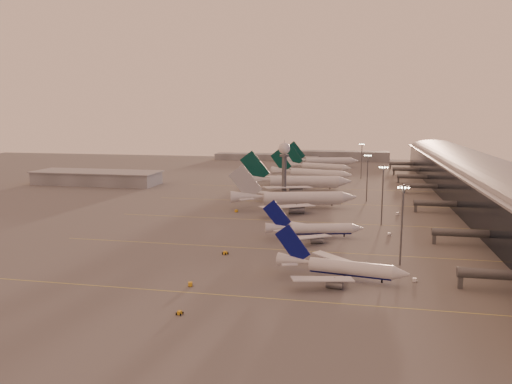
# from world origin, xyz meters

# --- Properties ---
(ground) EXTENTS (700.00, 700.00, 0.00)m
(ground) POSITION_xyz_m (0.00, 0.00, 0.00)
(ground) COLOR #5E5C5C
(ground) RESTS_ON ground
(taxiway_markings) EXTENTS (180.00, 185.25, 0.02)m
(taxiway_markings) POSITION_xyz_m (30.00, 56.00, 0.01)
(taxiway_markings) COLOR #E7DA51
(taxiway_markings) RESTS_ON ground
(terminal) EXTENTS (57.00, 362.00, 23.04)m
(terminal) POSITION_xyz_m (107.88, 110.09, 10.52)
(terminal) COLOR black
(terminal) RESTS_ON ground
(hangar) EXTENTS (82.00, 27.00, 8.50)m
(hangar) POSITION_xyz_m (-120.00, 140.00, 4.32)
(hangar) COLOR slate
(hangar) RESTS_ON ground
(radar_tower) EXTENTS (6.40, 6.40, 31.10)m
(radar_tower) POSITION_xyz_m (5.00, 120.00, 20.95)
(radar_tower) COLOR #505257
(radar_tower) RESTS_ON ground
(mast_a) EXTENTS (3.60, 0.56, 25.00)m
(mast_a) POSITION_xyz_m (58.00, 0.00, 13.74)
(mast_a) COLOR #505257
(mast_a) RESTS_ON ground
(mast_b) EXTENTS (3.60, 0.56, 25.00)m
(mast_b) POSITION_xyz_m (55.00, 55.00, 13.74)
(mast_b) COLOR #505257
(mast_b) RESTS_ON ground
(mast_c) EXTENTS (3.60, 0.56, 25.00)m
(mast_c) POSITION_xyz_m (50.00, 110.00, 13.74)
(mast_c) COLOR #505257
(mast_c) RESTS_ON ground
(mast_d) EXTENTS (3.60, 0.56, 25.00)m
(mast_d) POSITION_xyz_m (48.00, 200.00, 13.74)
(mast_d) COLOR #505257
(mast_d) RESTS_ON ground
(distant_horizon) EXTENTS (165.00, 37.50, 9.00)m
(distant_horizon) POSITION_xyz_m (2.62, 325.14, 3.89)
(distant_horizon) COLOR slate
(distant_horizon) RESTS_ON ground
(narrowbody_near) EXTENTS (37.75, 29.91, 14.82)m
(narrowbody_near) POSITION_xyz_m (40.52, -17.36, 3.00)
(narrowbody_near) COLOR silver
(narrowbody_near) RESTS_ON ground
(narrowbody_mid) EXTENTS (37.01, 29.20, 14.69)m
(narrowbody_mid) POSITION_xyz_m (29.51, 27.61, 2.97)
(narrowbody_mid) COLOR silver
(narrowbody_mid) RESTS_ON ground
(widebody_white) EXTENTS (60.98, 48.26, 21.90)m
(widebody_white) POSITION_xyz_m (15.36, 83.00, 3.80)
(widebody_white) COLOR silver
(widebody_white) RESTS_ON ground
(greentail_a) EXTENTS (65.67, 52.70, 23.93)m
(greentail_a) POSITION_xyz_m (10.20, 137.72, 4.23)
(greentail_a) COLOR silver
(greentail_a) RESTS_ON ground
(greentail_b) EXTENTS (57.06, 45.61, 20.99)m
(greentail_b) POSITION_xyz_m (14.57, 183.10, 3.71)
(greentail_b) COLOR silver
(greentail_b) RESTS_ON ground
(greentail_c) EXTENTS (51.75, 41.15, 19.44)m
(greentail_c) POSITION_xyz_m (16.13, 228.74, 3.43)
(greentail_c) COLOR silver
(greentail_c) RESTS_ON ground
(greentail_d) EXTENTS (60.23, 48.14, 22.17)m
(greentail_d) POSITION_xyz_m (17.26, 266.41, 3.92)
(greentail_d) COLOR silver
(greentail_d) RESTS_ON ground
(gsv_truck_a) EXTENTS (6.30, 3.84, 2.40)m
(gsv_truck_a) POSITION_xyz_m (1.34, -30.41, 1.22)
(gsv_truck_a) COLOR gold
(gsv_truck_a) RESTS_ON ground
(gsv_tug_near) EXTENTS (2.54, 3.40, 0.87)m
(gsv_tug_near) POSITION_xyz_m (4.59, -49.21, 0.45)
(gsv_tug_near) COLOR gold
(gsv_tug_near) RESTS_ON ground
(gsv_catering_a) EXTENTS (5.31, 3.23, 4.06)m
(gsv_catering_a) POSITION_xyz_m (60.91, -14.90, 2.03)
(gsv_catering_a) COLOR silver
(gsv_catering_a) RESTS_ON ground
(gsv_tug_mid) EXTENTS (4.16, 3.51, 1.02)m
(gsv_tug_mid) POSITION_xyz_m (2.41, 0.65, 0.53)
(gsv_tug_mid) COLOR gold
(gsv_tug_mid) RESTS_ON ground
(gsv_truck_b) EXTENTS (5.54, 3.63, 2.11)m
(gsv_truck_b) POSITION_xyz_m (57.46, 37.66, 1.07)
(gsv_truck_b) COLOR silver
(gsv_truck_b) RESTS_ON ground
(gsv_truck_c) EXTENTS (6.06, 5.66, 2.47)m
(gsv_truck_c) POSITION_xyz_m (-9.93, 69.57, 1.26)
(gsv_truck_c) COLOR gold
(gsv_truck_c) RESTS_ON ground
(gsv_catering_b) EXTENTS (5.65, 3.93, 4.25)m
(gsv_catering_b) POSITION_xyz_m (63.48, 77.67, 2.12)
(gsv_catering_b) COLOR silver
(gsv_catering_b) RESTS_ON ground
(gsv_tug_far) EXTENTS (3.59, 3.53, 0.90)m
(gsv_tug_far) POSITION_xyz_m (14.85, 99.59, 0.46)
(gsv_tug_far) COLOR silver
(gsv_tug_far) RESTS_ON ground
(gsv_truck_d) EXTENTS (4.63, 6.59, 2.51)m
(gsv_truck_d) POSITION_xyz_m (-17.35, 121.52, 1.28)
(gsv_truck_d) COLOR silver
(gsv_truck_d) RESTS_ON ground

